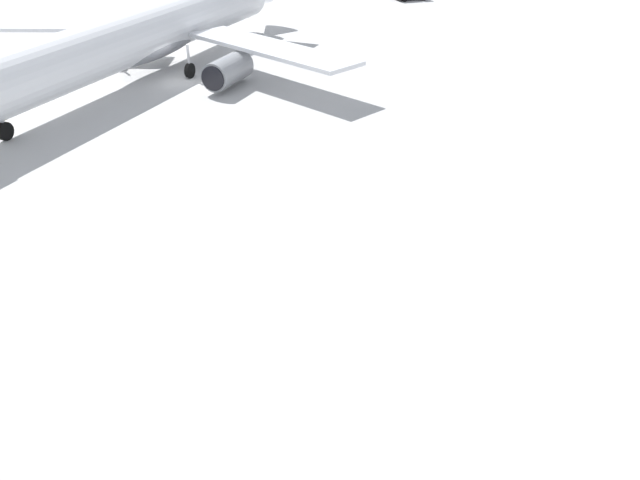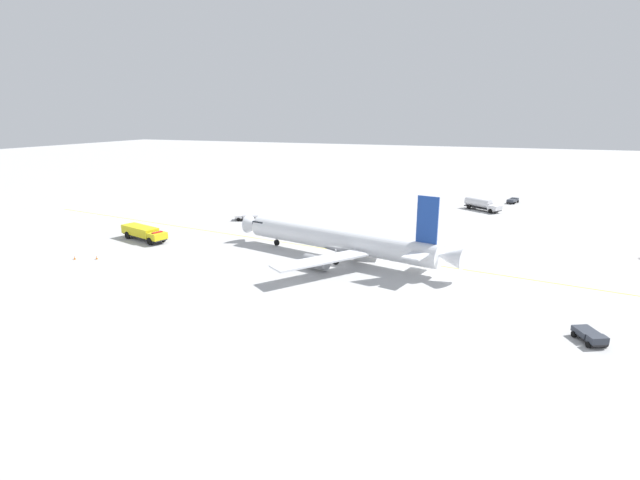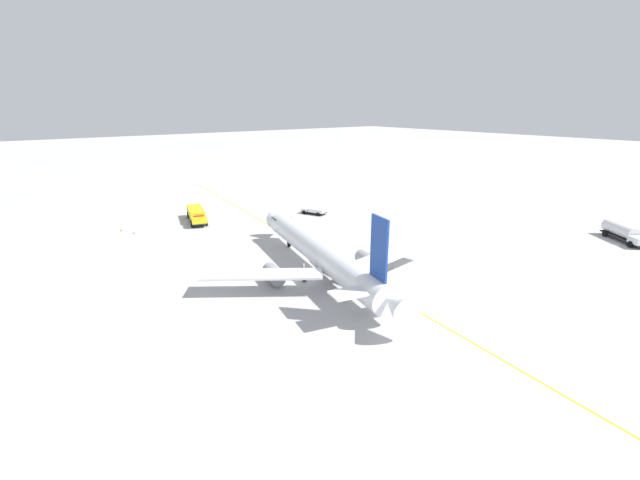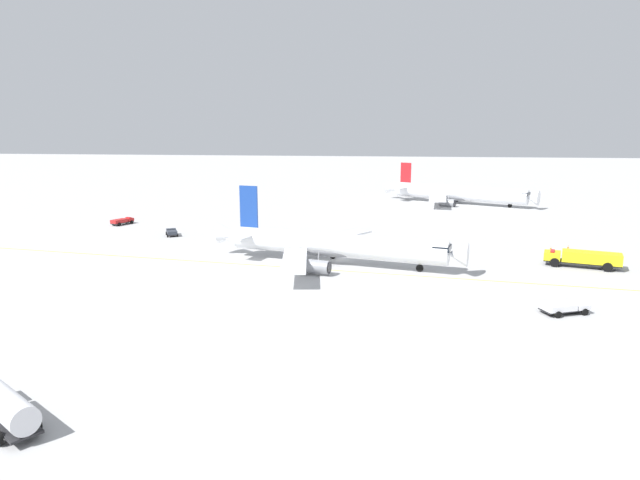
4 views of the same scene
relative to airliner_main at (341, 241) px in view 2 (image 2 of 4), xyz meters
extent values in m
plane|color=#B2B2B2|center=(-0.40, -2.83, -2.95)|extent=(600.00, 600.00, 0.00)
cylinder|color=white|center=(-0.52, 0.13, 0.17)|extent=(34.55, 11.84, 3.64)
cone|color=white|center=(-18.53, 4.57, 0.17)|extent=(3.74, 4.08, 3.46)
cone|color=white|center=(17.77, -4.38, 0.47)|extent=(4.62, 3.96, 3.09)
cube|color=black|center=(-16.39, 4.04, 0.99)|extent=(3.07, 3.58, 0.70)
ellipsoid|color=slate|center=(1.16, -0.29, -0.83)|extent=(12.91, 6.17, 2.00)
cube|color=#193D93|center=(14.30, -3.52, 5.41)|extent=(3.16, 1.00, 6.83)
cube|color=white|center=(13.56, -6.50, 0.90)|extent=(3.64, 5.15, 0.20)
cube|color=white|center=(15.03, -0.55, 0.90)|extent=(3.64, 5.15, 0.20)
cube|color=white|center=(0.25, -9.69, -0.46)|extent=(11.58, 14.25, 0.28)
cube|color=white|center=(4.73, 8.47, -0.46)|extent=(5.50, 15.39, 0.28)
cylinder|color=gray|center=(-1.55, -6.92, -1.72)|extent=(4.46, 2.93, 2.01)
cylinder|color=black|center=(-3.58, -6.42, -1.72)|extent=(0.55, 1.69, 1.71)
cylinder|color=gray|center=(1.85, 6.85, -1.72)|extent=(4.46, 2.93, 2.01)
cylinder|color=black|center=(-0.19, 7.35, -1.72)|extent=(0.55, 1.69, 1.71)
cylinder|color=#9EA0A5|center=(-13.32, 3.28, -1.43)|extent=(0.20, 0.20, 1.94)
cylinder|color=black|center=(-13.32, 3.28, -2.40)|extent=(1.14, 0.55, 1.10)
cylinder|color=#9EA0A5|center=(0.39, -3.41, -1.43)|extent=(0.20, 0.20, 1.94)
cylinder|color=black|center=(0.39, -3.41, -2.40)|extent=(1.14, 0.55, 1.10)
cylinder|color=#9EA0A5|center=(1.93, 2.84, -1.43)|extent=(0.20, 0.20, 1.94)
cylinder|color=black|center=(1.93, 2.84, -2.40)|extent=(1.14, 0.55, 1.10)
cube|color=#232326|center=(-38.17, -2.47, -2.15)|extent=(11.17, 5.39, 0.20)
cube|color=yellow|center=(-34.08, -3.67, -1.45)|extent=(3.10, 3.40, 1.20)
cube|color=black|center=(-33.02, -3.98, -1.27)|extent=(0.75, 2.31, 0.67)
cube|color=yellow|center=(-39.42, -2.11, -1.25)|extent=(8.80, 5.07, 1.60)
cube|color=red|center=(-34.08, -3.67, -0.75)|extent=(1.13, 2.08, 0.16)
cylinder|color=black|center=(-34.10, -2.18, -2.25)|extent=(1.42, 0.66, 1.40)
cylinder|color=black|center=(-34.90, -4.91, -2.25)|extent=(1.42, 0.66, 1.40)
cylinder|color=black|center=(-41.13, -0.13, -2.25)|extent=(1.42, 0.66, 1.40)
cylinder|color=black|center=(-41.93, -2.85, -2.25)|extent=(1.42, 0.66, 1.40)
cube|color=#232326|center=(19.40, 50.94, -2.30)|extent=(9.07, 7.23, 0.20)
cube|color=silver|center=(22.32, 48.91, -1.65)|extent=(3.45, 3.49, 1.10)
cube|color=black|center=(23.23, 48.28, -1.48)|extent=(1.30, 1.83, 0.62)
cylinder|color=silver|center=(18.33, 51.68, -1.14)|extent=(6.89, 5.68, 2.12)
cylinder|color=black|center=(22.88, 50.10, -2.40)|extent=(1.06, 0.86, 1.10)
cylinder|color=black|center=(21.40, 47.97, -2.40)|extent=(1.06, 0.86, 1.10)
cylinder|color=black|center=(17.64, 53.73, -2.40)|extent=(1.06, 0.86, 1.10)
cylinder|color=black|center=(16.16, 51.61, -2.40)|extent=(1.06, 0.86, 1.10)
cube|color=#232326|center=(-29.05, 20.25, -2.45)|extent=(5.75, 4.01, 0.20)
cube|color=white|center=(-30.78, 19.54, -2.07)|extent=(2.44, 2.96, 0.55)
cube|color=black|center=(-31.42, 19.28, -1.99)|extent=(0.88, 2.01, 0.31)
cube|color=white|center=(-28.22, 20.59, -2.00)|extent=(4.23, 3.69, 0.70)
cylinder|color=black|center=(-30.30, 18.36, -2.55)|extent=(0.85, 0.56, 0.80)
cylinder|color=black|center=(-31.26, 20.72, -2.55)|extent=(0.85, 0.56, 0.80)
cylinder|color=black|center=(-26.99, 19.71, -2.55)|extent=(0.85, 0.56, 0.80)
cylinder|color=black|center=(-27.95, 22.07, -2.55)|extent=(0.85, 0.56, 0.80)
cube|color=#232326|center=(26.40, 64.65, -2.53)|extent=(2.89, 4.71, 0.20)
cube|color=#2D333D|center=(26.89, 66.13, -2.08)|extent=(2.16, 1.85, 0.70)
cube|color=black|center=(27.07, 66.67, -1.97)|extent=(1.48, 0.56, 0.39)
cube|color=#2D333D|center=(26.15, 63.93, -2.13)|extent=(2.66, 3.35, 0.60)
cylinder|color=black|center=(26.03, 66.42, -2.63)|extent=(0.47, 0.70, 0.64)
cylinder|color=black|center=(27.76, 65.84, -2.63)|extent=(0.47, 0.70, 0.64)
cylinder|color=black|center=(25.08, 63.59, -2.63)|extent=(0.47, 0.70, 0.64)
cylinder|color=black|center=(26.81, 63.01, -2.63)|extent=(0.47, 0.70, 0.64)
cube|color=#232326|center=(33.86, -18.68, -2.53)|extent=(3.03, 3.92, 0.20)
cube|color=#2D333D|center=(34.43, -19.80, -2.08)|extent=(2.13, 1.80, 0.70)
cube|color=black|center=(34.63, -20.19, -1.97)|extent=(1.41, 0.78, 0.39)
cube|color=#2D333D|center=(33.57, -18.11, -2.13)|extent=(2.70, 2.90, 0.60)
cylinder|color=black|center=(35.25, -19.38, -2.63)|extent=(0.54, 0.70, 0.64)
cylinder|color=black|center=(33.61, -20.22, -2.63)|extent=(0.54, 0.70, 0.64)
cylinder|color=black|center=(34.15, -17.23, -2.63)|extent=(0.54, 0.70, 0.64)
cylinder|color=black|center=(32.51, -18.07, -2.63)|extent=(0.54, 0.70, 0.64)
cube|color=yellow|center=(1.16, 3.80, -2.94)|extent=(158.77, 21.76, 0.01)
cone|color=orange|center=(-37.01, -15.10, -2.67)|extent=(0.36, 0.36, 0.55)
cylinder|color=white|center=(-37.01, -15.10, -2.65)|extent=(0.22, 0.22, 0.06)
cone|color=orange|center=(-40.31, -16.47, -2.67)|extent=(0.36, 0.36, 0.55)
cylinder|color=white|center=(-40.31, -16.47, -2.65)|extent=(0.22, 0.22, 0.06)
camera|label=1|loc=(-47.01, -20.45, 11.66)|focal=37.48mm
camera|label=2|loc=(24.29, -71.13, 20.02)|focal=26.73mm
camera|label=3|loc=(45.25, -34.98, 19.92)|focal=24.72mm
camera|label=4|loc=(-8.57, 85.74, 18.67)|focal=31.60mm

